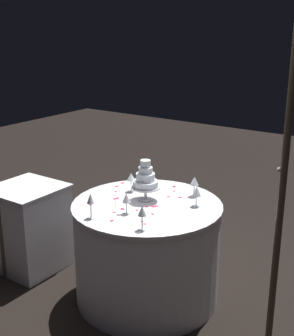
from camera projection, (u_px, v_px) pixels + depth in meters
ground_plane at (147, 295)px, 3.59m from camera, size 12.00×12.00×0.00m
decorative_arch at (104, 120)px, 2.79m from camera, size 2.30×0.06×2.22m
main_table at (147, 251)px, 3.47m from camera, size 1.11×1.11×0.77m
side_table at (29, 227)px, 3.93m from camera, size 0.56×0.56×0.74m
tiered_cake at (145, 180)px, 3.38m from camera, size 0.22×0.22×0.31m
wine_glass_0 at (91, 200)px, 3.08m from camera, size 0.06×0.06×0.18m
wine_glass_1 at (126, 199)px, 3.15m from camera, size 0.06×0.06×0.15m
wine_glass_2 at (197, 192)px, 3.28m from camera, size 0.06×0.06×0.15m
wine_glass_3 at (194, 182)px, 3.47m from camera, size 0.07×0.07×0.16m
wine_glass_4 at (142, 212)px, 2.90m from camera, size 0.06×0.06×0.16m
wine_glass_5 at (131, 178)px, 3.57m from camera, size 0.07×0.07×0.15m
cake_knife at (117, 208)px, 3.27m from camera, size 0.21×0.24×0.01m
rose_petal_0 at (174, 187)px, 3.71m from camera, size 0.04×0.05×0.00m
rose_petal_1 at (117, 198)px, 3.46m from camera, size 0.03×0.04×0.00m
rose_petal_2 at (143, 212)px, 3.21m from camera, size 0.02×0.03×0.00m
rose_petal_3 at (147, 207)px, 3.30m from camera, size 0.02×0.03×0.00m
rose_petal_4 at (145, 224)px, 3.01m from camera, size 0.03×0.02×0.00m
rose_petal_5 at (125, 203)px, 3.37m from camera, size 0.04×0.04×0.00m
rose_petal_6 at (156, 206)px, 3.31m from camera, size 0.04×0.04×0.00m
rose_petal_7 at (123, 209)px, 3.26m from camera, size 0.05×0.04×0.00m
rose_petal_8 at (153, 206)px, 3.30m from camera, size 0.04×0.03×0.00m
rose_petal_9 at (180, 197)px, 3.48m from camera, size 0.05×0.04×0.00m
rose_petal_10 at (115, 199)px, 3.45m from camera, size 0.04×0.03×0.00m
rose_petal_11 at (114, 212)px, 3.20m from camera, size 0.03×0.02×0.00m
rose_petal_12 at (142, 221)px, 3.05m from camera, size 0.03×0.03×0.00m
rose_petal_13 at (90, 205)px, 3.33m from camera, size 0.03×0.03×0.00m
rose_petal_14 at (123, 183)px, 3.79m from camera, size 0.04×0.04×0.00m
rose_petal_15 at (116, 192)px, 3.60m from camera, size 0.03×0.03×0.00m
rose_petal_16 at (169, 197)px, 3.49m from camera, size 0.03×0.03×0.00m
rose_petal_17 at (137, 210)px, 3.24m from camera, size 0.03×0.03×0.00m
rose_petal_18 at (117, 186)px, 3.71m from camera, size 0.04×0.04×0.00m
rose_petal_19 at (112, 221)px, 3.06m from camera, size 0.02×0.03×0.00m
rose_petal_20 at (174, 191)px, 3.61m from camera, size 0.03×0.03×0.00m
rose_petal_21 at (153, 214)px, 3.17m from camera, size 0.03×0.03×0.00m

